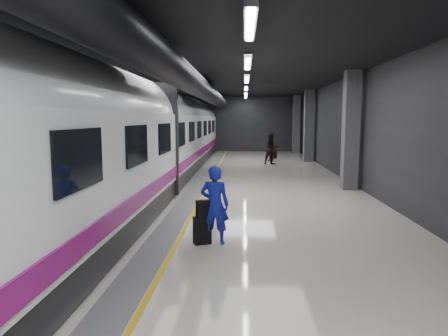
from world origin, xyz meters
name	(u,v)px	position (x,y,z in m)	size (l,w,h in m)	color
ground	(229,198)	(0.00, 0.00, 0.00)	(40.00, 40.00, 0.00)	beige
platform_hall	(222,95)	(-0.29, 0.96, 3.54)	(10.02, 40.02, 4.51)	black
train	(134,138)	(-3.25, 0.00, 2.07)	(3.05, 38.00, 4.05)	black
traveler_main	(215,205)	(-0.12, -4.98, 0.86)	(0.63, 0.41, 1.72)	#1E1CD3
suitcase_main	(202,230)	(-0.39, -5.02, 0.30)	(0.36, 0.23, 0.59)	black
shoulder_bag	(203,209)	(-0.37, -5.06, 0.78)	(0.28, 0.15, 0.38)	black
traveler_far_a	(271,149)	(2.13, 10.21, 0.93)	(0.90, 0.70, 1.86)	black
traveler_far_b	(271,149)	(2.24, 12.15, 0.76)	(0.89, 0.37, 1.52)	maroon
suitcase_far	(274,154)	(2.53, 13.91, 0.28)	(0.38, 0.25, 0.56)	black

